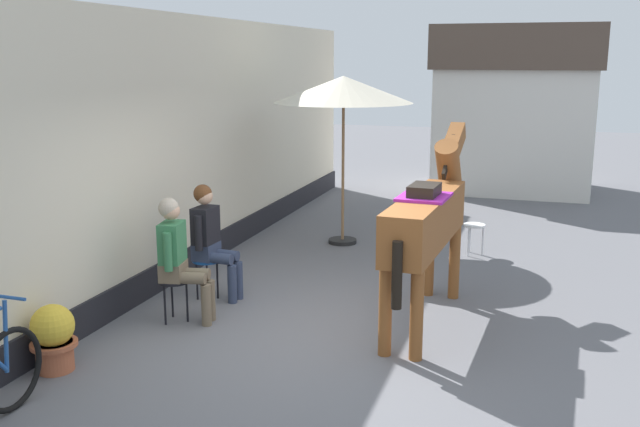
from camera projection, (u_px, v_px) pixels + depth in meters
ground_plane at (385, 261)px, 10.23m from camera, size 40.00×40.00×0.00m
pub_facade_wall at (169, 161)px, 9.25m from camera, size 0.34×14.00×3.40m
distant_cottage at (515, 107)px, 15.37m from camera, size 3.40×2.60×3.50m
seated_visitor_near at (178, 254)px, 7.74m from camera, size 0.61×0.48×1.39m
seated_visitor_far at (210, 236)px, 8.52m from camera, size 0.61×0.49×1.39m
saddled_horse_center at (428, 218)px, 7.72m from camera, size 0.57×3.00×2.06m
flower_planter_near at (53, 337)px, 6.60m from camera, size 0.43×0.43×0.64m
cafe_parasol at (344, 91)px, 10.73m from camera, size 2.10×2.10×2.58m
spare_stool_white at (474, 228)px, 10.49m from camera, size 0.32×0.32×0.46m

